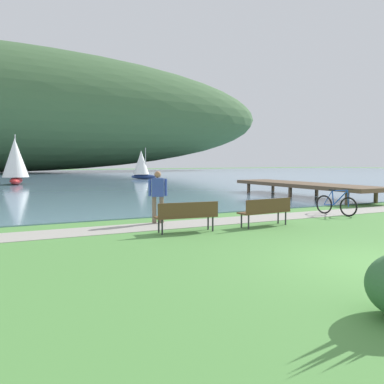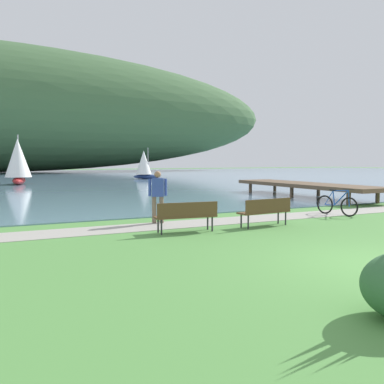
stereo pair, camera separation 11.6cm
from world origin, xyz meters
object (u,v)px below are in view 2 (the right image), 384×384
(park_bench_further_along, at_px, (186,214))
(sailboat_nearest_to_shore, at_px, (18,161))
(bicycle_leaning_near_bench, at_px, (337,205))
(sailboat_mid_bay, at_px, (144,164))
(park_bench_near_camera, at_px, (266,210))
(person_at_shoreline, at_px, (158,194))

(park_bench_further_along, xyz_separation_m, sailboat_nearest_to_shore, (-2.76, 27.36, 1.52))
(park_bench_further_along, distance_m, sailboat_nearest_to_shore, 27.54)
(bicycle_leaning_near_bench, height_order, sailboat_mid_bay, sailboat_mid_bay)
(bicycle_leaning_near_bench, height_order, sailboat_nearest_to_shore, sailboat_nearest_to_shore)
(park_bench_near_camera, height_order, bicycle_leaning_near_bench, bicycle_leaning_near_bench)
(park_bench_further_along, bearing_deg, park_bench_near_camera, -2.97)
(bicycle_leaning_near_bench, distance_m, sailboat_nearest_to_shore, 28.15)
(park_bench_near_camera, distance_m, sailboat_mid_bay, 33.90)
(bicycle_leaning_near_bench, distance_m, sailboat_mid_bay, 32.19)
(sailboat_nearest_to_shore, bearing_deg, bicycle_leaning_near_bench, -70.36)
(park_bench_near_camera, relative_size, person_at_shoreline, 1.08)
(park_bench_near_camera, xyz_separation_m, sailboat_mid_bay, (7.76, 32.98, 1.14))
(park_bench_further_along, height_order, sailboat_mid_bay, sailboat_mid_bay)
(person_at_shoreline, xyz_separation_m, sailboat_nearest_to_shore, (-2.66, 25.39, 1.06))
(park_bench_near_camera, relative_size, sailboat_nearest_to_shore, 0.43)
(park_bench_near_camera, bearing_deg, person_at_shoreline, 142.63)
(bicycle_leaning_near_bench, relative_size, sailboat_mid_bay, 0.51)
(park_bench_near_camera, bearing_deg, bicycle_leaning_near_bench, 14.43)
(park_bench_further_along, height_order, sailboat_nearest_to_shore, sailboat_nearest_to_shore)
(park_bench_further_along, bearing_deg, bicycle_leaning_near_bench, 7.65)
(person_at_shoreline, bearing_deg, park_bench_near_camera, -37.37)
(bicycle_leaning_near_bench, bearing_deg, sailboat_nearest_to_shore, 109.64)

